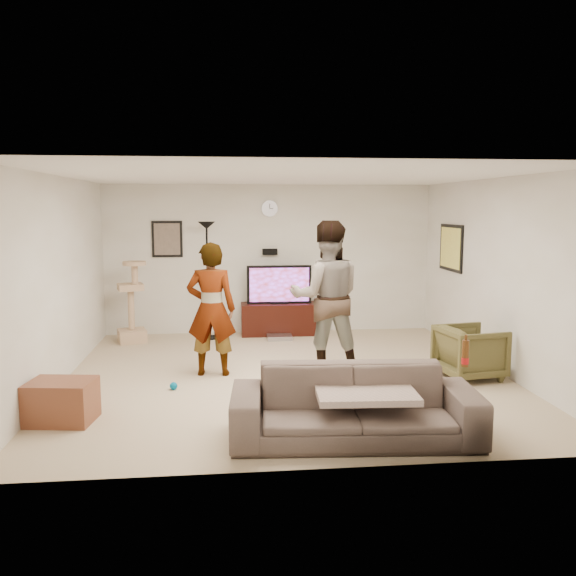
{
  "coord_description": "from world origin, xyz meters",
  "views": [
    {
      "loc": [
        -0.78,
        -7.36,
        2.13
      ],
      "look_at": [
        0.04,
        0.2,
        1.1
      ],
      "focal_mm": 37.45,
      "sensor_mm": 36.0,
      "label": 1
    }
  ],
  "objects": [
    {
      "name": "floor",
      "position": [
        0.0,
        0.0,
        -0.01
      ],
      "size": [
        5.5,
        5.5,
        0.02
      ],
      "primitive_type": "cube",
      "color": "tan",
      "rests_on": "ground"
    },
    {
      "name": "ceiling",
      "position": [
        0.0,
        0.0,
        2.51
      ],
      "size": [
        5.5,
        5.5,
        0.02
      ],
      "primitive_type": "cube",
      "color": "white",
      "rests_on": "wall_back"
    },
    {
      "name": "wall_back",
      "position": [
        0.0,
        2.75,
        1.25
      ],
      "size": [
        5.5,
        0.04,
        2.5
      ],
      "primitive_type": "cube",
      "color": "beige",
      "rests_on": "floor"
    },
    {
      "name": "wall_front",
      "position": [
        0.0,
        -2.75,
        1.25
      ],
      "size": [
        5.5,
        0.04,
        2.5
      ],
      "primitive_type": "cube",
      "color": "beige",
      "rests_on": "floor"
    },
    {
      "name": "wall_left",
      "position": [
        -2.75,
        0.0,
        1.25
      ],
      "size": [
        0.04,
        5.5,
        2.5
      ],
      "primitive_type": "cube",
      "color": "beige",
      "rests_on": "floor"
    },
    {
      "name": "wall_right",
      "position": [
        2.75,
        0.0,
        1.25
      ],
      "size": [
        0.04,
        5.5,
        2.5
      ],
      "primitive_type": "cube",
      "color": "beige",
      "rests_on": "floor"
    },
    {
      "name": "wall_clock",
      "position": [
        0.0,
        2.72,
        2.1
      ],
      "size": [
        0.26,
        0.04,
        0.26
      ],
      "primitive_type": "cylinder",
      "rotation": [
        1.57,
        0.0,
        0.0
      ],
      "color": "silver",
      "rests_on": "wall_back"
    },
    {
      "name": "wall_speaker",
      "position": [
        0.0,
        2.69,
        1.38
      ],
      "size": [
        0.25,
        0.1,
        0.1
      ],
      "primitive_type": "cube",
      "color": "black",
      "rests_on": "wall_back"
    },
    {
      "name": "picture_back",
      "position": [
        -1.7,
        2.73,
        1.6
      ],
      "size": [
        0.42,
        0.03,
        0.52
      ],
      "primitive_type": "cube",
      "color": "#63564C",
      "rests_on": "wall_back"
    },
    {
      "name": "picture_right",
      "position": [
        2.73,
        1.6,
        1.5
      ],
      "size": [
        0.03,
        0.78,
        0.62
      ],
      "primitive_type": "cube",
      "color": "#EBDF59",
      "rests_on": "wall_right"
    },
    {
      "name": "tv_stand",
      "position": [
        0.14,
        2.5,
        0.26
      ],
      "size": [
        1.27,
        0.45,
        0.53
      ],
      "primitive_type": "cube",
      "color": "black",
      "rests_on": "floor"
    },
    {
      "name": "console_box",
      "position": [
        0.11,
        2.11,
        0.04
      ],
      "size": [
        0.4,
        0.3,
        0.07
      ],
      "primitive_type": "cube",
      "color": "#ABA9B6",
      "rests_on": "floor"
    },
    {
      "name": "tv",
      "position": [
        0.14,
        2.5,
        0.85
      ],
      "size": [
        1.07,
        0.08,
        0.64
      ],
      "primitive_type": "cube",
      "color": "black",
      "rests_on": "tv_stand"
    },
    {
      "name": "tv_screen",
      "position": [
        0.14,
        2.46,
        0.85
      ],
      "size": [
        0.99,
        0.01,
        0.56
      ],
      "primitive_type": "cube",
      "color": "#9B4BEC",
      "rests_on": "tv"
    },
    {
      "name": "floor_lamp",
      "position": [
        -1.04,
        2.33,
        0.95
      ],
      "size": [
        0.32,
        0.32,
        1.89
      ],
      "primitive_type": "cylinder",
      "color": "black",
      "rests_on": "floor"
    },
    {
      "name": "cat_tree",
      "position": [
        -2.24,
        2.17,
        0.65
      ],
      "size": [
        0.51,
        0.51,
        1.3
      ],
      "primitive_type": "cube",
      "rotation": [
        0.0,
        0.0,
        0.28
      ],
      "color": "tan",
      "rests_on": "floor"
    },
    {
      "name": "person_left",
      "position": [
        -0.94,
        0.16,
        0.85
      ],
      "size": [
        0.65,
        0.46,
        1.7
      ],
      "primitive_type": "imported",
      "rotation": [
        0.0,
        0.0,
        3.05
      ],
      "color": "#948FA1",
      "rests_on": "floor"
    },
    {
      "name": "person_right",
      "position": [
        0.53,
        0.14,
        0.98
      ],
      "size": [
        1.0,
        0.8,
        1.96
      ],
      "primitive_type": "imported",
      "rotation": [
        0.0,
        0.0,
        3.08
      ],
      "color": "#2E5F9B",
      "rests_on": "floor"
    },
    {
      "name": "sofa",
      "position": [
        0.4,
        -2.15,
        0.33
      ],
      "size": [
        2.31,
        1.05,
        0.66
      ],
      "primitive_type": "imported",
      "rotation": [
        0.0,
        0.0,
        -0.07
      ],
      "color": "#52433E",
      "rests_on": "floor"
    },
    {
      "name": "throw_blanket",
      "position": [
        0.5,
        -2.15,
        0.44
      ],
      "size": [
        0.94,
        0.75,
        0.06
      ],
      "primitive_type": "cube",
      "rotation": [
        0.0,
        0.0,
        -0.06
      ],
      "color": "#B2978C",
      "rests_on": "sofa"
    },
    {
      "name": "beer_bottle",
      "position": [
        1.44,
        -2.15,
        0.78
      ],
      "size": [
        0.06,
        0.06,
        0.25
      ],
      "primitive_type": "cylinder",
      "color": "#542C0E",
      "rests_on": "sofa"
    },
    {
      "name": "armchair",
      "position": [
        2.27,
        -0.34,
        0.33
      ],
      "size": [
        0.83,
        0.81,
        0.66
      ],
      "primitive_type": "imported",
      "rotation": [
        0.0,
        0.0,
        1.74
      ],
      "color": "#474222",
      "rests_on": "floor"
    },
    {
      "name": "side_table",
      "position": [
        -2.4,
        -1.4,
        0.21
      ],
      "size": [
        0.69,
        0.56,
        0.42
      ],
      "primitive_type": "cube",
      "rotation": [
        0.0,
        0.0,
        -0.14
      ],
      "color": "brown",
      "rests_on": "floor"
    },
    {
      "name": "toy_ball",
      "position": [
        -1.38,
        -0.45,
        0.05
      ],
      "size": [
        0.09,
        0.09,
        0.09
      ],
      "primitive_type": "sphere",
      "color": "#005F90",
      "rests_on": "floor"
    }
  ]
}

